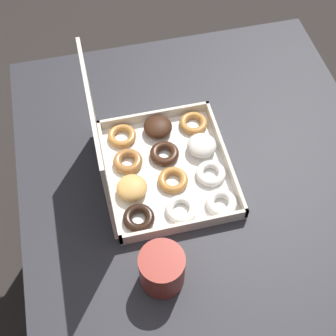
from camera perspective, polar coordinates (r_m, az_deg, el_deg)
The scene contains 4 objects.
ground_plane at distance 1.81m, azimuth 2.65°, elevation -12.90°, with size 8.00×8.00×0.00m, color #2D2826.
dining_table at distance 1.24m, azimuth 3.76°, elevation -2.83°, with size 0.94×0.89×0.73m.
donut_box at distance 1.10m, azimuth -1.79°, elevation 0.84°, with size 0.33×0.30×0.31m.
coffee_mug at distance 0.97m, azimuth -0.74°, elevation -12.20°, with size 0.10×0.10×0.10m.
Camera 1 is at (-0.60, 0.22, 1.69)m, focal length 50.00 mm.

